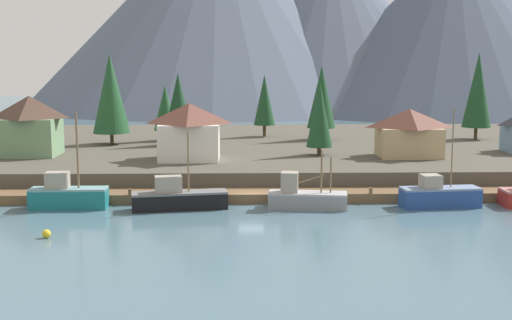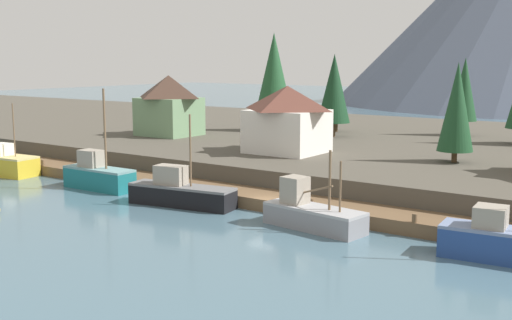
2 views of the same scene
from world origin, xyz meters
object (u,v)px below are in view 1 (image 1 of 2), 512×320
Objects in this scene: conifer_back_right at (264,100)px; channel_buoy at (47,234)px; house_tan at (409,132)px; conifer_near_right at (178,103)px; house_green at (30,125)px; fishing_boat_grey at (305,197)px; house_white at (189,131)px; conifer_mid_left at (165,108)px; conifer_mid_right at (111,93)px; fishing_boat_teal at (67,195)px; fishing_boat_black at (178,198)px; fishing_boat_blue at (439,195)px; conifer_centre at (321,97)px; conifer_near_left at (320,115)px; conifer_back_left at (478,90)px.

channel_buoy is (-19.56, -51.57, -7.86)m from conifer_back_right.
conifer_near_right reaches higher than house_tan.
fishing_boat_grey is at bearing -31.85° from house_green.
house_tan is (26.76, 1.77, -0.43)m from house_white.
conifer_mid_left reaches higher than fishing_boat_grey.
house_green is at bearing 177.15° from house_tan.
house_tan is 41.57m from conifer_mid_right.
house_tan reaches higher than channel_buoy.
conifer_mid_right is (-1.43, 31.20, 8.44)m from fishing_boat_teal.
fishing_boat_blue reaches higher than fishing_boat_black.
conifer_centre is (23.19, 0.83, 1.56)m from conifer_mid_left.
conifer_mid_right is (-38.92, 14.00, 4.19)m from house_tan.
house_tan is 0.77× the size of conifer_near_right.
fishing_boat_black is 1.27× the size of house_white.
conifer_centre reaches higher than fishing_boat_blue.
channel_buoy is at bearing -99.82° from conifer_near_right.
fishing_boat_grey is 0.85× the size of conifer_near_left.
conifer_mid_right reaches higher than conifer_near_left.
fishing_boat_blue is 1.00× the size of conifer_back_right.
house_green reaches higher than fishing_boat_teal.
fishing_boat_teal is at bearing 95.49° from channel_buoy.
house_tan is (26.75, 17.88, 4.42)m from fishing_boat_black.
conifer_mid_left is at bearing 45.87° from house_green.
fishing_boat_grey is 1.00× the size of house_tan.
fishing_boat_teal is at bearing -99.37° from conifer_mid_left.
house_green reaches higher than fishing_boat_black.
fishing_boat_black is at bearing -116.50° from conifer_centre.
conifer_back_right is at bearing 22.72° from conifer_mid_right.
fishing_boat_blue is 1.23× the size of house_tan.
house_tan is 46.43m from channel_buoy.
conifer_centre is at bearing -179.84° from conifer_back_left.
conifer_back_right is (12.45, 10.49, -0.18)m from conifer_near_right.
conifer_mid_left is 0.64× the size of conifer_mid_right.
conifer_back_left is at bearing 0.16° from conifer_centre.
conifer_centre is (5.98, 36.42, 7.87)m from fishing_boat_grey.
fishing_boat_blue is 1.05× the size of conifer_near_left.
conifer_back_left is (41.73, 20.53, 3.97)m from house_white.
conifer_centre is at bearing 59.32° from channel_buoy.
conifer_near_left reaches higher than fishing_boat_black.
fishing_boat_teal is at bearing -124.82° from house_white.
conifer_mid_left is 0.63× the size of conifer_back_left.
conifer_near_left is (15.92, 19.64, 6.48)m from fishing_boat_black.
conifer_back_left is 1.17× the size of conifer_centre.
conifer_back_left is at bearing 42.50° from channel_buoy.
fishing_boat_black is 1.26× the size of house_green.
conifer_near_right is at bearing 156.51° from house_tan.
fishing_boat_teal reaches higher than channel_buoy.
conifer_near_right is at bearing 149.30° from conifer_near_left.
conifer_near_left is 30.71m from conifer_mid_right.
fishing_boat_blue is 40.79m from conifer_back_left.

